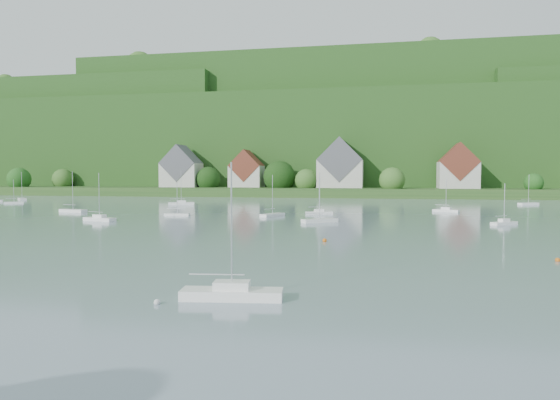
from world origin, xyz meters
TOP-DOWN VIEW (x-y plane):
  - far_shore_strip at (0.00, 200.00)m, footprint 600.00×60.00m
  - forested_ridge at (0.39, 268.57)m, footprint 620.00×181.22m
  - village_building_0 at (-55.00, 187.00)m, footprint 14.00×10.40m
  - village_building_1 at (-30.00, 189.00)m, footprint 12.00×9.36m
  - village_building_2 at (5.00, 188.00)m, footprint 16.00×11.44m
  - village_building_3 at (45.00, 186.00)m, footprint 13.00×10.40m
  - near_sailboat_3 at (10.25, 33.31)m, footprint 6.34×2.51m
  - mooring_buoy_1 at (6.28, 31.35)m, footprint 0.39×0.39m
  - mooring_buoy_2 at (34.35, 51.93)m, footprint 0.43×0.43m
  - mooring_buoy_3 at (12.93, 61.17)m, footprint 0.50×0.50m
  - far_sailboat_cluster at (5.20, 114.22)m, footprint 202.44×71.79m

SIDE VIEW (x-z plane):
  - mooring_buoy_1 at x=6.28m, z-range -0.19..0.19m
  - mooring_buoy_2 at x=34.35m, z-range -0.21..0.21m
  - mooring_buoy_3 at x=12.93m, z-range -0.25..0.25m
  - far_sailboat_cluster at x=5.20m, z-range -3.98..4.73m
  - near_sailboat_3 at x=10.25m, z-range -3.72..4.61m
  - far_shore_strip at x=0.00m, z-range 0.00..3.00m
  - village_building_1 at x=-30.00m, z-range 1.75..15.75m
  - village_building_3 at x=45.00m, z-range 1.68..17.18m
  - village_building_0 at x=-55.00m, z-range 1.51..17.51m
  - village_building_2 at x=5.00m, z-range 1.27..19.27m
  - forested_ridge at x=0.39m, z-range -12.06..57.83m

